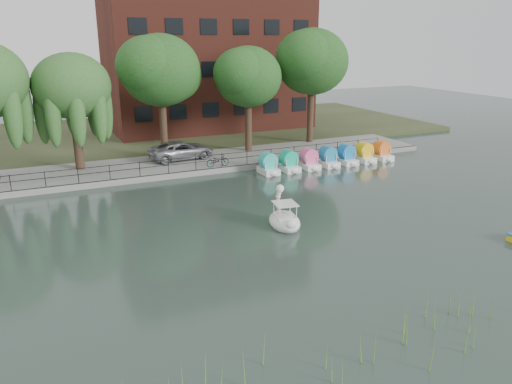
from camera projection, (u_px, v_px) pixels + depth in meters
ground_plane at (281, 241)px, 24.38m from camera, size 120.00×120.00×0.00m
promenade at (185, 164)px, 38.20m from camera, size 40.00×6.00×0.40m
kerb at (197, 173)px, 35.64m from camera, size 40.00×0.25×0.40m
land_strip at (144, 133)px, 50.34m from camera, size 60.00×22.00×0.36m
railing at (196, 160)px, 35.53m from camera, size 32.00×0.05×1.00m
apartment_building at (207, 38)px, 50.34m from camera, size 20.00×10.07×18.00m
willow_mid at (72, 86)px, 34.27m from camera, size 5.32×5.32×8.15m
broadleaf_center at (160, 71)px, 37.48m from camera, size 6.00×6.00×9.25m
broadleaf_right at (248, 77)px, 40.03m from camera, size 5.40×5.40×8.32m
broadleaf_far at (312, 62)px, 43.18m from camera, size 6.30×6.30×9.71m
minivan at (182, 149)px, 38.59m from camera, size 3.25×6.02×1.60m
bicycle at (218, 160)px, 36.50m from camera, size 0.60×1.72×1.00m
swan_boat at (284, 218)px, 26.12m from camera, size 1.91×2.66×2.07m
pedal_boat_row at (328, 158)px, 38.15m from camera, size 11.35×1.70×1.40m
reed_bank at (464, 316)px, 16.76m from camera, size 24.00×2.40×1.20m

